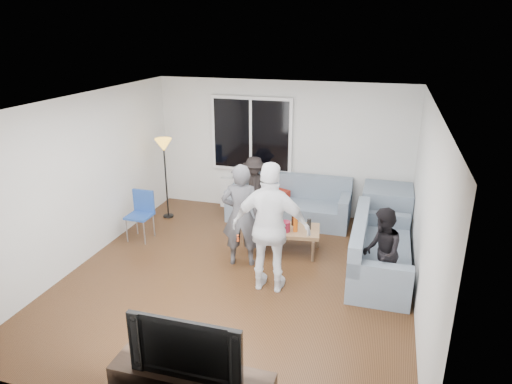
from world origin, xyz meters
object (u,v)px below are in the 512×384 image
(spectator_right, at_px, (381,253))
(television, at_px, (189,343))
(spectator_back, at_px, (254,187))
(floor_lamp, at_px, (166,179))
(side_chair, at_px, (139,217))
(sofa_right_section, at_px, (381,248))
(coffee_table, at_px, (286,239))
(sofa_back_section, at_px, (289,200))
(player_left, at_px, (241,215))
(player_right, at_px, (271,228))

(spectator_right, relative_size, television, 1.14)
(spectator_back, bearing_deg, spectator_right, -42.78)
(floor_lamp, bearing_deg, spectator_back, 17.01)
(side_chair, bearing_deg, sofa_right_section, 0.40)
(coffee_table, bearing_deg, side_chair, -173.56)
(spectator_back, bearing_deg, sofa_back_section, -3.57)
(sofa_right_section, relative_size, spectator_right, 1.58)
(sofa_right_section, height_order, floor_lamp, floor_lamp)
(side_chair, xyz_separation_m, player_left, (1.96, -0.33, 0.39))
(spectator_right, distance_m, spectator_back, 3.28)
(sofa_back_section, height_order, floor_lamp, floor_lamp)
(sofa_back_section, relative_size, floor_lamp, 1.47)
(player_right, xyz_separation_m, television, (-0.18, -2.33, -0.18))
(sofa_back_section, relative_size, player_left, 1.41)
(side_chair, height_order, player_left, player_left)
(player_left, bearing_deg, spectator_back, -92.51)
(player_left, bearing_deg, side_chair, -22.32)
(coffee_table, bearing_deg, floor_lamp, 163.11)
(side_chair, distance_m, floor_lamp, 1.11)
(side_chair, distance_m, television, 4.05)
(spectator_right, bearing_deg, spectator_back, -138.23)
(coffee_table, distance_m, spectator_back, 1.61)
(sofa_back_section, xyz_separation_m, sofa_right_section, (1.76, -1.57, 0.00))
(side_chair, relative_size, spectator_right, 0.68)
(side_chair, distance_m, player_left, 2.03)
(side_chair, distance_m, player_right, 2.79)
(floor_lamp, relative_size, player_left, 0.96)
(coffee_table, bearing_deg, player_right, -87.60)
(sofa_right_section, distance_m, coffee_table, 1.59)
(spectator_right, bearing_deg, player_left, -104.57)
(player_left, xyz_separation_m, television, (0.44, -2.92, -0.06))
(player_left, bearing_deg, floor_lamp, -48.02)
(sofa_back_section, height_order, spectator_right, spectator_right)
(sofa_right_section, height_order, side_chair, side_chair)
(television, bearing_deg, side_chair, 126.52)
(player_left, xyz_separation_m, spectator_back, (-0.34, 1.88, -0.21))
(side_chair, bearing_deg, coffee_table, 7.49)
(sofa_back_section, bearing_deg, side_chair, -146.64)
(sofa_right_section, height_order, player_left, player_left)
(sofa_back_section, distance_m, player_left, 1.93)
(sofa_right_section, distance_m, side_chair, 4.07)
(sofa_right_section, bearing_deg, spectator_right, -180.00)
(side_chair, xyz_separation_m, floor_lamp, (0.00, 1.06, 0.35))
(coffee_table, height_order, player_right, player_right)
(coffee_table, xyz_separation_m, side_chair, (-2.54, -0.29, 0.23))
(spectator_right, bearing_deg, sofa_right_section, 173.47)
(sofa_back_section, bearing_deg, sofa_right_section, -41.76)
(coffee_table, bearing_deg, spectator_right, -30.81)
(sofa_right_section, xyz_separation_m, player_right, (-1.48, -0.87, 0.51))
(player_left, bearing_deg, sofa_back_section, -113.48)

